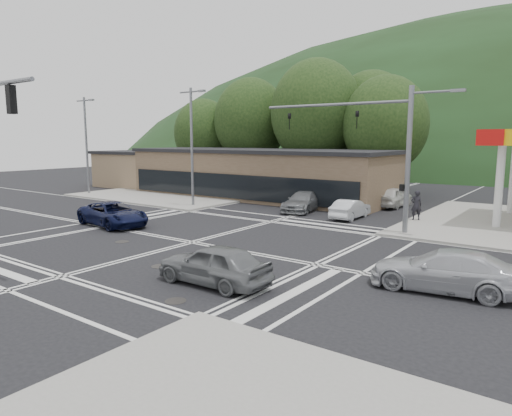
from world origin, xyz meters
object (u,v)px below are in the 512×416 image
Objects in this scene: car_silver_east at (445,270)px; car_queue_b at (393,197)px; car_grey_center at (214,264)px; car_queue_a at (350,209)px; car_blue_west at (113,214)px; pedestrian at (416,205)px; car_northbound at (303,201)px.

car_queue_b is (-8.26, 18.29, 0.07)m from car_silver_east.
car_silver_east is 20.07m from car_queue_b.
car_grey_center is 1.14× the size of car_queue_a.
car_blue_west is 15.13m from car_queue_a.
car_blue_west reaches higher than car_queue_a.
car_blue_west is at bearing 44.86° from car_queue_a.
car_queue_a is at bearing 87.51° from car_queue_b.
car_silver_east reaches higher than car_queue_a.
car_queue_b is 6.49m from pedestrian.
car_silver_east is at bearing 119.84° from car_grey_center.
car_blue_west is 1.11× the size of car_queue_b.
car_silver_east reaches higher than car_blue_west.
car_northbound reaches higher than car_queue_a.
pedestrian reaches higher than car_queue_a.
car_silver_east is 17.88m from car_northbound.
car_queue_b is (-1.31, 22.42, 0.04)m from car_grey_center.
pedestrian is (8.00, 0.33, 0.38)m from car_northbound.
car_northbound is at bearing -30.55° from pedestrian.
car_queue_a is (-8.73, 11.57, -0.09)m from car_silver_east.
car_silver_east is 1.08× the size of car_queue_b.
car_northbound is (-4.08, 0.88, 0.07)m from car_queue_a.
car_queue_b is (11.09, 17.49, 0.07)m from car_blue_west.
car_silver_east reaches higher than car_northbound.
car_blue_west is 13.36m from car_northbound.
car_blue_west is at bearing -99.35° from car_silver_east.
car_grey_center reaches higher than car_northbound.
car_northbound is (-12.82, 12.46, -0.02)m from car_silver_east.
car_grey_center is 22.46m from car_queue_b.
car_northbound is at bearing -141.16° from car_silver_east.
car_grey_center is 0.91× the size of car_northbound.
car_silver_east is 13.67m from pedestrian.
car_northbound is at bearing -161.41° from car_grey_center.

